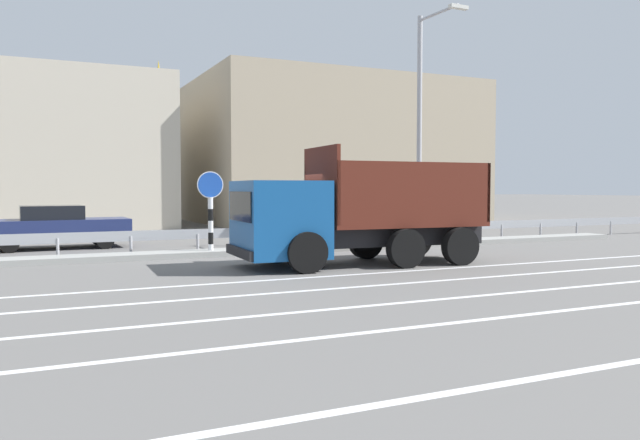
{
  "coord_description": "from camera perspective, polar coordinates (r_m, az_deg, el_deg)",
  "views": [
    {
      "loc": [
        -6.0,
        -16.31,
        2.11
      ],
      "look_at": [
        1.96,
        0.82,
        1.15
      ],
      "focal_mm": 35.0,
      "sensor_mm": 36.0,
      "label": 1
    }
  ],
  "objects": [
    {
      "name": "median_island",
      "position": [
        20.08,
        -7.42,
        -2.89
      ],
      "size": [
        31.8,
        1.1,
        0.18
      ],
      "primitive_type": "cube",
      "color": "gray",
      "rests_on": "ground_plane"
    },
    {
      "name": "dump_truck",
      "position": [
        17.0,
        1.26,
        -0.14
      ],
      "size": [
        7.17,
        3.01,
        3.23
      ],
      "rotation": [
        0.0,
        0.0,
        1.52
      ],
      "color": "#144C8C",
      "rests_on": "ground_plane"
    },
    {
      "name": "ground_plane",
      "position": [
        17.5,
        -4.71,
        -4.03
      ],
      "size": [
        320.0,
        320.0,
        0.0
      ],
      "primitive_type": "plane",
      "color": "#605E5B"
    },
    {
      "name": "church_tower",
      "position": [
        49.79,
        -14.46,
        6.57
      ],
      "size": [
        3.6,
        3.6,
        11.92
      ],
      "color": "silver",
      "rests_on": "ground_plane"
    },
    {
      "name": "background_building_1",
      "position": [
        41.12,
        0.76,
        6.13
      ],
      "size": [
        17.0,
        12.62,
        8.85
      ],
      "primitive_type": "cube",
      "color": "tan",
      "rests_on": "ground_plane"
    },
    {
      "name": "lane_strip_1",
      "position": [
        14.52,
        10.67,
        -5.49
      ],
      "size": [
        57.82,
        0.16,
        0.01
      ],
      "primitive_type": "cube",
      "color": "silver",
      "rests_on": "ground_plane"
    },
    {
      "name": "lane_strip_0",
      "position": [
        15.94,
        7.07,
        -4.71
      ],
      "size": [
        57.82,
        0.16,
        0.01
      ],
      "primitive_type": "cube",
      "color": "silver",
      "rests_on": "ground_plane"
    },
    {
      "name": "street_lamp_1",
      "position": [
        23.04,
        9.35,
        9.2
      ],
      "size": [
        0.7,
        2.35,
        8.32
      ],
      "color": "#ADADB2",
      "rests_on": "ground_plane"
    },
    {
      "name": "lane_strip_3",
      "position": [
        11.7,
        21.64,
        -7.68
      ],
      "size": [
        57.82,
        0.16,
        0.01
      ],
      "primitive_type": "cube",
      "color": "silver",
      "rests_on": "ground_plane"
    },
    {
      "name": "median_road_sign",
      "position": [
        19.73,
        -9.98,
        0.9
      ],
      "size": [
        0.84,
        0.16,
        2.64
      ],
      "color": "white",
      "rests_on": "ground_plane"
    },
    {
      "name": "lane_strip_2",
      "position": [
        12.98,
        15.81,
        -6.54
      ],
      "size": [
        57.82,
        0.16,
        0.01
      ],
      "primitive_type": "cube",
      "color": "silver",
      "rests_on": "ground_plane"
    },
    {
      "name": "parked_car_3",
      "position": [
        23.7,
        -23.02,
        -0.57
      ],
      "size": [
        4.89,
        2.15,
        1.52
      ],
      "rotation": [
        0.0,
        0.0,
        -1.53
      ],
      "color": "navy",
      "rests_on": "ground_plane"
    },
    {
      "name": "median_guardrail",
      "position": [
        21.07,
        -8.32,
        -1.32
      ],
      "size": [
        57.82,
        0.09,
        0.78
      ],
      "color": "#9EA0A5",
      "rests_on": "ground_plane"
    }
  ]
}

